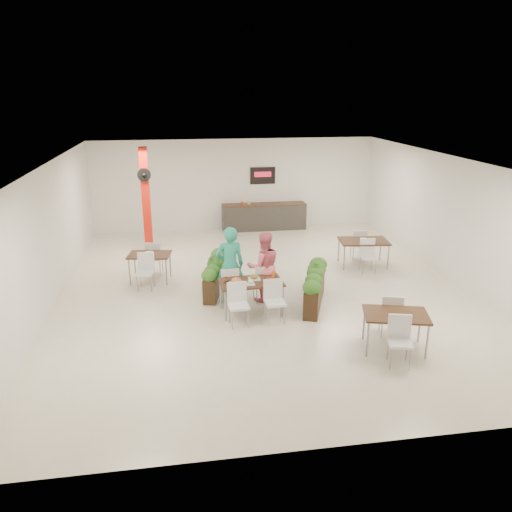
{
  "coord_description": "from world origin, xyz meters",
  "views": [
    {
      "loc": [
        -2.04,
        -11.59,
        4.79
      ],
      "look_at": [
        -0.29,
        -0.63,
        1.1
      ],
      "focal_mm": 35.0,
      "sensor_mm": 36.0,
      "label": 1
    }
  ],
  "objects": [
    {
      "name": "ground",
      "position": [
        0.0,
        0.0,
        0.0
      ],
      "size": [
        12.0,
        12.0,
        0.0
      ],
      "primitive_type": "plane",
      "color": "beige",
      "rests_on": "ground"
    },
    {
      "name": "room_shell",
      "position": [
        0.0,
        0.0,
        2.01
      ],
      "size": [
        10.1,
        12.1,
        3.22
      ],
      "color": "white",
      "rests_on": "ground"
    },
    {
      "name": "red_column",
      "position": [
        -3.0,
        3.79,
        1.64
      ],
      "size": [
        0.4,
        0.41,
        3.2
      ],
      "color": "red",
      "rests_on": "ground"
    },
    {
      "name": "service_counter",
      "position": [
        1.0,
        5.65,
        0.49
      ],
      "size": [
        3.0,
        0.64,
        2.2
      ],
      "color": "#2E2B29",
      "rests_on": "ground"
    },
    {
      "name": "main_table",
      "position": [
        -0.53,
        -1.35,
        0.64
      ],
      "size": [
        1.45,
        1.69,
        0.92
      ],
      "rotation": [
        0.0,
        0.0,
        0.06
      ],
      "color": "black",
      "rests_on": "ground"
    },
    {
      "name": "diner_man",
      "position": [
        -0.92,
        -0.69,
        0.93
      ],
      "size": [
        0.7,
        0.48,
        1.85
      ],
      "primitive_type": "imported",
      "rotation": [
        0.0,
        0.0,
        3.2
      ],
      "color": "teal",
      "rests_on": "ground"
    },
    {
      "name": "diner_woman",
      "position": [
        -0.12,
        -0.69,
        0.85
      ],
      "size": [
        0.86,
        0.69,
        1.69
      ],
      "primitive_type": "imported",
      "rotation": [
        0.0,
        0.0,
        3.2
      ],
      "color": "pink",
      "rests_on": "ground"
    },
    {
      "name": "planter_left",
      "position": [
        -1.22,
        0.04,
        0.51
      ],
      "size": [
        0.77,
        1.86,
        0.99
      ],
      "rotation": [
        0.0,
        0.0,
        1.32
      ],
      "color": "black",
      "rests_on": "ground"
    },
    {
      "name": "planter_right",
      "position": [
        1.02,
        -1.13,
        0.51
      ],
      "size": [
        0.99,
        1.93,
        1.06
      ],
      "rotation": [
        0.0,
        0.0,
        1.21
      ],
      "color": "black",
      "rests_on": "ground"
    },
    {
      "name": "side_table_a",
      "position": [
        -2.85,
        1.01,
        0.62
      ],
      "size": [
        1.17,
        1.67,
        0.92
      ],
      "rotation": [
        0.0,
        0.0,
        -0.16
      ],
      "color": "black",
      "rests_on": "ground"
    },
    {
      "name": "side_table_b",
      "position": [
        3.12,
        1.32,
        0.64
      ],
      "size": [
        1.46,
        1.66,
        0.92
      ],
      "rotation": [
        0.0,
        0.0,
        -0.12
      ],
      "color": "black",
      "rests_on": "ground"
    },
    {
      "name": "side_table_c",
      "position": [
        1.96,
        -3.46,
        0.63
      ],
      "size": [
        1.37,
        1.67,
        0.92
      ],
      "rotation": [
        0.0,
        0.0,
        -0.26
      ],
      "color": "black",
      "rests_on": "ground"
    }
  ]
}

